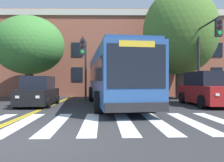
% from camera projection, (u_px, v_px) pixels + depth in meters
% --- Properties ---
extents(ground_plane, '(120.00, 120.00, 0.00)m').
position_uv_depth(ground_plane, '(24.00, 140.00, 5.66)').
color(ground_plane, '#303033').
extents(crosswalk, '(15.65, 4.87, 0.01)m').
position_uv_depth(crosswalk, '(22.00, 123.00, 7.89)').
color(crosswalk, white).
rests_on(crosswalk, ground).
extents(lane_line_yellow_inner, '(0.12, 36.00, 0.01)m').
position_uv_depth(lane_line_yellow_inner, '(72.00, 96.00, 21.89)').
color(lane_line_yellow_inner, gold).
rests_on(lane_line_yellow_inner, ground).
extents(lane_line_yellow_outer, '(0.12, 36.00, 0.01)m').
position_uv_depth(lane_line_yellow_outer, '(74.00, 96.00, 21.89)').
color(lane_line_yellow_outer, gold).
rests_on(lane_line_yellow_outer, ground).
extents(city_bus, '(4.07, 11.85, 3.34)m').
position_uv_depth(city_bus, '(114.00, 77.00, 13.99)').
color(city_bus, '#2D5699').
rests_on(city_bus, ground).
extents(car_black_near_lane, '(2.12, 3.96, 1.82)m').
position_uv_depth(car_black_near_lane, '(38.00, 92.00, 13.40)').
color(car_black_near_lane, black).
rests_on(car_black_near_lane, ground).
extents(car_red_far_lane, '(2.30, 4.81, 2.11)m').
position_uv_depth(car_red_far_lane, '(206.00, 89.00, 13.56)').
color(car_red_far_lane, '#AD1E1E').
rests_on(car_red_far_lane, ground).
extents(traffic_light_near_corner, '(0.34, 3.18, 5.46)m').
position_uv_depth(traffic_light_near_corner, '(206.00, 47.00, 14.06)').
color(traffic_light_near_corner, '#28282D').
rests_on(traffic_light_near_corner, ground).
extents(traffic_light_overhead, '(0.48, 4.00, 4.72)m').
position_uv_depth(traffic_light_overhead, '(84.00, 58.00, 15.86)').
color(traffic_light_overhead, '#28282D').
rests_on(traffic_light_overhead, ground).
extents(street_tree_curbside_large, '(8.63, 8.66, 9.20)m').
position_uv_depth(street_tree_curbside_large, '(180.00, 32.00, 18.19)').
color(street_tree_curbside_large, '#4C3D2D').
rests_on(street_tree_curbside_large, ground).
extents(street_tree_curbside_small, '(7.92, 7.94, 6.59)m').
position_uv_depth(street_tree_curbside_small, '(29.00, 46.00, 17.18)').
color(street_tree_curbside_small, brown).
rests_on(street_tree_curbside_small, ground).
extents(building_facade, '(34.18, 9.60, 8.61)m').
position_uv_depth(building_facade, '(83.00, 58.00, 25.95)').
color(building_facade, '#9E5642').
rests_on(building_facade, ground).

